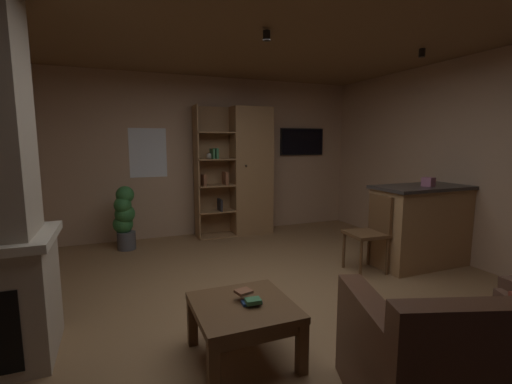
{
  "coord_description": "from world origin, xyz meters",
  "views": [
    {
      "loc": [
        -1.31,
        -2.86,
        1.55
      ],
      "look_at": [
        0.0,
        0.4,
        1.05
      ],
      "focal_mm": 24.81,
      "sensor_mm": 36.0,
      "label": 1
    }
  ],
  "objects_px": {
    "coffee_table": "(243,314)",
    "table_book_0": "(251,302)",
    "bookshelf_cabinet": "(246,172)",
    "tissue_box": "(428,182)",
    "table_book_1": "(253,301)",
    "leather_couch": "(495,366)",
    "dining_chair": "(372,228)",
    "potted_floor_plant": "(124,217)",
    "wall_mounted_tv": "(302,142)",
    "kitchen_bar_counter": "(428,225)",
    "table_book_2": "(244,292)"
  },
  "relations": [
    {
      "from": "tissue_box",
      "to": "table_book_0",
      "type": "bearing_deg",
      "value": -160.23
    },
    {
      "from": "table_book_0",
      "to": "dining_chair",
      "type": "xyz_separation_m",
      "value": [
        1.97,
        1.1,
        0.11
      ]
    },
    {
      "from": "bookshelf_cabinet",
      "to": "coffee_table",
      "type": "distance_m",
      "value": 3.64
    },
    {
      "from": "coffee_table",
      "to": "potted_floor_plant",
      "type": "xyz_separation_m",
      "value": [
        -0.7,
        3.1,
        0.15
      ]
    },
    {
      "from": "coffee_table",
      "to": "table_book_0",
      "type": "height_order",
      "value": "table_book_0"
    },
    {
      "from": "bookshelf_cabinet",
      "to": "potted_floor_plant",
      "type": "relative_size",
      "value": 2.29
    },
    {
      "from": "bookshelf_cabinet",
      "to": "table_book_1",
      "type": "relative_size",
      "value": 19.8
    },
    {
      "from": "coffee_table",
      "to": "wall_mounted_tv",
      "type": "height_order",
      "value": "wall_mounted_tv"
    },
    {
      "from": "tissue_box",
      "to": "leather_couch",
      "type": "height_order",
      "value": "tissue_box"
    },
    {
      "from": "coffee_table",
      "to": "table_book_2",
      "type": "height_order",
      "value": "table_book_2"
    },
    {
      "from": "tissue_box",
      "to": "table_book_1",
      "type": "bearing_deg",
      "value": -159.49
    },
    {
      "from": "bookshelf_cabinet",
      "to": "wall_mounted_tv",
      "type": "relative_size",
      "value": 2.46
    },
    {
      "from": "bookshelf_cabinet",
      "to": "tissue_box",
      "type": "relative_size",
      "value": 17.67
    },
    {
      "from": "kitchen_bar_counter",
      "to": "tissue_box",
      "type": "xyz_separation_m",
      "value": [
        -0.13,
        -0.07,
        0.56
      ]
    },
    {
      "from": "leather_couch",
      "to": "dining_chair",
      "type": "xyz_separation_m",
      "value": [
        0.91,
        2.12,
        0.22
      ]
    },
    {
      "from": "dining_chair",
      "to": "potted_floor_plant",
      "type": "bearing_deg",
      "value": 143.59
    },
    {
      "from": "kitchen_bar_counter",
      "to": "table_book_1",
      "type": "xyz_separation_m",
      "value": [
        -2.81,
        -1.08,
        -0.06
      ]
    },
    {
      "from": "bookshelf_cabinet",
      "to": "table_book_2",
      "type": "xyz_separation_m",
      "value": [
        -1.23,
        -3.27,
        -0.58
      ]
    },
    {
      "from": "potted_floor_plant",
      "to": "table_book_2",
      "type": "bearing_deg",
      "value": -76.52
    },
    {
      "from": "kitchen_bar_counter",
      "to": "leather_couch",
      "type": "distance_m",
      "value": 2.7
    },
    {
      "from": "table_book_1",
      "to": "potted_floor_plant",
      "type": "distance_m",
      "value": 3.24
    },
    {
      "from": "tissue_box",
      "to": "wall_mounted_tv",
      "type": "bearing_deg",
      "value": 96.73
    },
    {
      "from": "potted_floor_plant",
      "to": "wall_mounted_tv",
      "type": "xyz_separation_m",
      "value": [
        3.13,
        0.45,
        1.07
      ]
    },
    {
      "from": "kitchen_bar_counter",
      "to": "potted_floor_plant",
      "type": "height_order",
      "value": "kitchen_bar_counter"
    },
    {
      "from": "table_book_0",
      "to": "dining_chair",
      "type": "height_order",
      "value": "dining_chair"
    },
    {
      "from": "table_book_0",
      "to": "wall_mounted_tv",
      "type": "relative_size",
      "value": 0.16
    },
    {
      "from": "bookshelf_cabinet",
      "to": "potted_floor_plant",
      "type": "bearing_deg",
      "value": -173.11
    },
    {
      "from": "potted_floor_plant",
      "to": "kitchen_bar_counter",
      "type": "bearing_deg",
      "value": -30.25
    },
    {
      "from": "bookshelf_cabinet",
      "to": "table_book_1",
      "type": "distance_m",
      "value": 3.65
    },
    {
      "from": "bookshelf_cabinet",
      "to": "table_book_0",
      "type": "xyz_separation_m",
      "value": [
        -1.2,
        -3.35,
        -0.63
      ]
    },
    {
      "from": "wall_mounted_tv",
      "to": "leather_couch",
      "type": "bearing_deg",
      "value": -105.94
    },
    {
      "from": "kitchen_bar_counter",
      "to": "table_book_0",
      "type": "bearing_deg",
      "value": -159.73
    },
    {
      "from": "table_book_0",
      "to": "dining_chair",
      "type": "bearing_deg",
      "value": 29.12
    },
    {
      "from": "leather_couch",
      "to": "table_book_0",
      "type": "relative_size",
      "value": 12.06
    },
    {
      "from": "bookshelf_cabinet",
      "to": "table_book_2",
      "type": "height_order",
      "value": "bookshelf_cabinet"
    },
    {
      "from": "table_book_0",
      "to": "table_book_1",
      "type": "bearing_deg",
      "value": -92.86
    },
    {
      "from": "coffee_table",
      "to": "wall_mounted_tv",
      "type": "bearing_deg",
      "value": 55.58
    },
    {
      "from": "bookshelf_cabinet",
      "to": "tissue_box",
      "type": "bearing_deg",
      "value": -58.26
    },
    {
      "from": "leather_couch",
      "to": "table_book_1",
      "type": "relative_size",
      "value": 15.68
    },
    {
      "from": "leather_couch",
      "to": "potted_floor_plant",
      "type": "height_order",
      "value": "potted_floor_plant"
    },
    {
      "from": "bookshelf_cabinet",
      "to": "wall_mounted_tv",
      "type": "height_order",
      "value": "bookshelf_cabinet"
    },
    {
      "from": "table_book_2",
      "to": "potted_floor_plant",
      "type": "xyz_separation_m",
      "value": [
        -0.73,
        3.03,
        0.01
      ]
    },
    {
      "from": "kitchen_bar_counter",
      "to": "wall_mounted_tv",
      "type": "bearing_deg",
      "value": 99.7
    },
    {
      "from": "leather_couch",
      "to": "table_book_1",
      "type": "height_order",
      "value": "leather_couch"
    },
    {
      "from": "kitchen_bar_counter",
      "to": "leather_couch",
      "type": "relative_size",
      "value": 0.88
    },
    {
      "from": "coffee_table",
      "to": "table_book_2",
      "type": "relative_size",
      "value": 6.31
    },
    {
      "from": "tissue_box",
      "to": "dining_chair",
      "type": "distance_m",
      "value": 0.9
    },
    {
      "from": "bookshelf_cabinet",
      "to": "table_book_1",
      "type": "bearing_deg",
      "value": -109.58
    },
    {
      "from": "table_book_0",
      "to": "table_book_1",
      "type": "height_order",
      "value": "table_book_1"
    },
    {
      "from": "table_book_1",
      "to": "potted_floor_plant",
      "type": "xyz_separation_m",
      "value": [
        -0.75,
        3.15,
        0.04
      ]
    }
  ]
}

